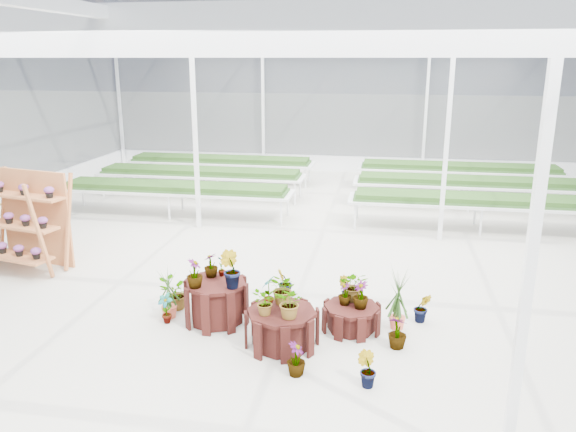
% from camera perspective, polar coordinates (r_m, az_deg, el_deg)
% --- Properties ---
extents(ground_plane, '(24.00, 24.00, 0.00)m').
position_cam_1_polar(ground_plane, '(10.24, -0.10, -8.42)').
color(ground_plane, gray).
rests_on(ground_plane, ground).
extents(greenhouse_shell, '(18.00, 24.00, 4.50)m').
position_cam_1_polar(greenhouse_shell, '(9.54, -0.11, 4.00)').
color(greenhouse_shell, white).
rests_on(greenhouse_shell, ground).
extents(steel_frame, '(18.00, 24.00, 4.50)m').
position_cam_1_polar(steel_frame, '(9.54, -0.11, 4.00)').
color(steel_frame, silver).
rests_on(steel_frame, ground).
extents(nursery_benches, '(16.00, 7.00, 0.84)m').
position_cam_1_polar(nursery_benches, '(16.90, 4.15, 2.83)').
color(nursery_benches, silver).
rests_on(nursery_benches, ground).
extents(plinth_tall, '(1.06, 1.06, 0.70)m').
position_cam_1_polar(plinth_tall, '(9.36, -7.28, -8.65)').
color(plinth_tall, black).
rests_on(plinth_tall, ground).
extents(plinth_mid, '(1.34, 1.34, 0.57)m').
position_cam_1_polar(plinth_mid, '(8.59, -0.63, -11.31)').
color(plinth_mid, black).
rests_on(plinth_mid, ground).
extents(plinth_low, '(1.18, 1.18, 0.41)m').
position_cam_1_polar(plinth_low, '(9.15, 6.46, -10.22)').
color(plinth_low, black).
rests_on(plinth_low, ground).
extents(shelf_rack, '(2.05, 1.37, 2.00)m').
position_cam_1_polar(shelf_rack, '(12.54, -25.59, -0.59)').
color(shelf_rack, '#AF6537').
rests_on(shelf_rack, ground).
extents(nursery_plants, '(4.65, 2.98, 1.30)m').
position_cam_1_polar(nursery_plants, '(9.00, -0.53, -8.09)').
color(nursery_plants, '#214016').
rests_on(nursery_plants, ground).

